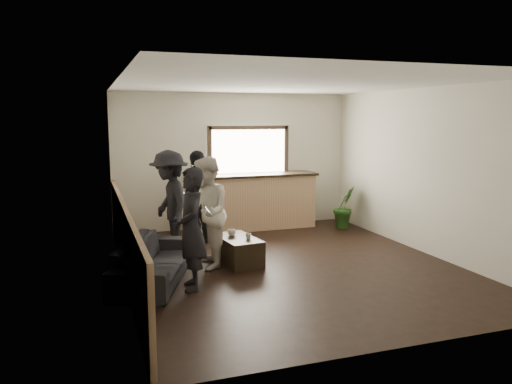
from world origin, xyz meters
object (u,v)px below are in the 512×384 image
object	(u,v)px
bar_counter	(252,198)
sofa	(154,261)
cup_a	(232,232)
person_b	(206,213)
person_d	(199,198)
person_c	(170,203)
potted_plant	(344,207)
person_a	(191,229)
cup_b	(248,236)
coffee_table	(238,250)

from	to	relation	value
bar_counter	sofa	distance (m)	3.69
cup_a	person_b	bearing A→B (deg)	-156.08
person_d	person_c	bearing A→B (deg)	-2.91
potted_plant	person_b	xyz separation A→B (m)	(-3.38, -1.81, 0.41)
person_a	bar_counter	bearing A→B (deg)	153.04
person_a	person_c	size ratio (longest dim) A/B	0.93
cup_b	person_c	distance (m)	1.48
sofa	cup_a	xyz separation A→B (m)	(1.32, 0.61, 0.17)
potted_plant	person_b	distance (m)	3.86
potted_plant	person_a	distance (m)	4.68
sofa	person_b	size ratio (longest dim) A/B	1.18
sofa	potted_plant	distance (m)	4.80
cup_a	person_b	distance (m)	0.64
coffee_table	potted_plant	xyz separation A→B (m)	(2.86, 1.75, 0.24)
bar_counter	cup_a	xyz separation A→B (m)	(-1.07, -2.17, -0.17)
coffee_table	person_b	size ratio (longest dim) A/B	0.55
coffee_table	person_d	world-z (taller)	person_d
potted_plant	person_b	size ratio (longest dim) A/B	0.52
person_b	person_c	distance (m)	0.96
coffee_table	person_a	bearing A→B (deg)	-134.28
person_b	sofa	bearing A→B (deg)	-57.93
coffee_table	sofa	bearing A→B (deg)	-161.30
coffee_table	person_b	world-z (taller)	person_b
sofa	person_c	size ratio (longest dim) A/B	1.14
bar_counter	person_a	bearing A→B (deg)	-120.78
potted_plant	person_a	xyz separation A→B (m)	(-3.80, -2.71, 0.38)
potted_plant	coffee_table	bearing A→B (deg)	-148.54
person_a	coffee_table	bearing A→B (deg)	139.54
sofa	person_b	bearing A→B (deg)	-43.63
person_c	potted_plant	bearing A→B (deg)	98.54
person_b	coffee_table	bearing A→B (deg)	103.25
cup_b	person_a	world-z (taller)	person_a
bar_counter	person_a	world-z (taller)	bar_counter
sofa	person_a	world-z (taller)	person_a
bar_counter	potted_plant	size ratio (longest dim) A/B	3.05
cup_a	person_d	distance (m)	1.32
bar_counter	cup_b	world-z (taller)	bar_counter
coffee_table	cup_b	xyz separation A→B (m)	(0.13, -0.14, 0.25)
sofa	cup_a	size ratio (longest dim) A/B	15.26
coffee_table	cup_b	bearing A→B (deg)	-46.25
cup_a	potted_plant	bearing A→B (deg)	28.81
person_b	person_d	size ratio (longest dim) A/B	1.00
cup_b	potted_plant	distance (m)	3.32
bar_counter	person_b	distance (m)	2.83
sofa	coffee_table	world-z (taller)	sofa
person_a	person_d	size ratio (longest dim) A/B	0.96
cup_b	person_c	size ratio (longest dim) A/B	0.05
sofa	cup_b	xyz separation A→B (m)	(1.51, 0.33, 0.16)
cup_a	person_b	xyz separation A→B (m)	(-0.46, -0.20, 0.39)
person_a	sofa	bearing A→B (deg)	-133.53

